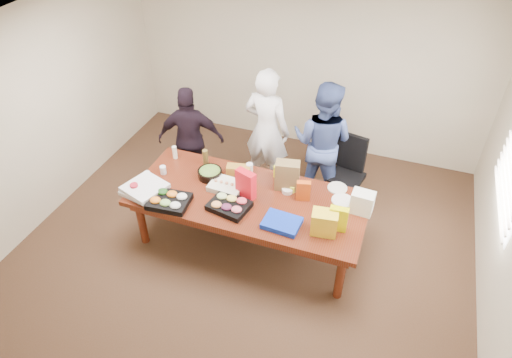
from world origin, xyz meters
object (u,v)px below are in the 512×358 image
at_px(conference_table, 248,220).
at_px(office_chair, 346,176).
at_px(salad_bowl, 210,174).
at_px(person_center, 267,130).
at_px(sheet_cake, 227,186).
at_px(person_right, 322,142).

relative_size(conference_table, office_chair, 2.87).
distance_m(conference_table, salad_bowl, 0.75).
relative_size(person_center, sheet_cake, 4.50).
xyz_separation_m(conference_table, salad_bowl, (-0.58, 0.20, 0.42)).
relative_size(sheet_cake, salad_bowl, 1.33).
bearing_deg(person_center, salad_bowl, 76.71).
bearing_deg(person_right, sheet_cake, 60.80).
relative_size(office_chair, sheet_cake, 2.40).
xyz_separation_m(office_chair, person_center, (-1.17, 0.08, 0.42)).
height_order(office_chair, person_center, person_center).
distance_m(office_chair, person_right, 0.56).
xyz_separation_m(office_chair, sheet_cake, (-1.28, -1.09, 0.30)).
bearing_deg(person_right, office_chair, 171.00).
xyz_separation_m(office_chair, person_right, (-0.40, 0.11, 0.39)).
bearing_deg(conference_table, sheet_cake, 168.32).
distance_m(sheet_cake, salad_bowl, 0.32).
xyz_separation_m(conference_table, sheet_cake, (-0.30, 0.06, 0.41)).
bearing_deg(person_right, conference_table, 72.27).
bearing_deg(conference_table, person_center, 98.69).
height_order(conference_table, office_chair, office_chair).
distance_m(office_chair, person_center, 1.25).
distance_m(conference_table, office_chair, 1.52).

